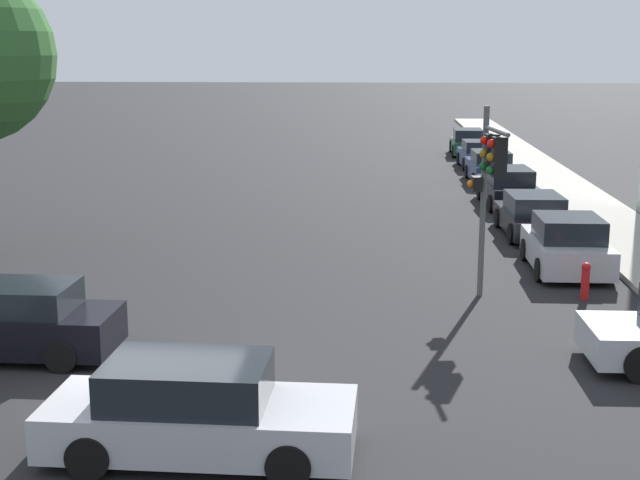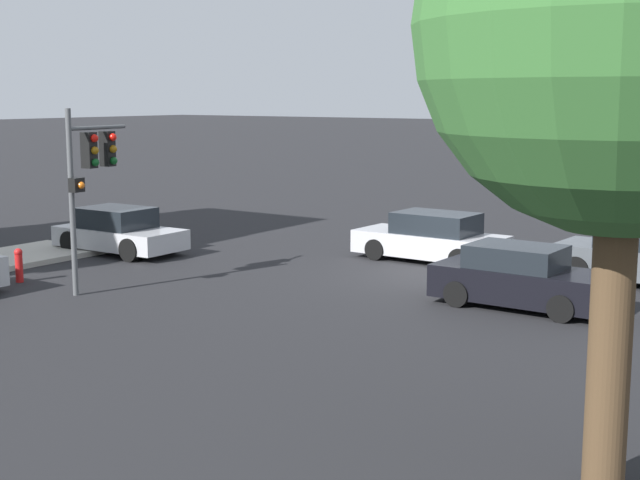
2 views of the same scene
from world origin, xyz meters
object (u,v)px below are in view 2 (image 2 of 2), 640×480
object	(u,v)px
crossing_car_1	(432,238)
crossing_car_2	(636,257)
street_tree	(627,27)
crossing_car_0	(520,278)
traffic_signal	(91,165)
fire_hydrant	(19,264)
crossing_car_3	(119,232)

from	to	relation	value
crossing_car_1	crossing_car_2	world-z (taller)	crossing_car_1
street_tree	crossing_car_1	size ratio (longest dim) A/B	1.80
crossing_car_0	traffic_signal	bearing A→B (deg)	-154.77
traffic_signal	crossing_car_2	world-z (taller)	traffic_signal
crossing_car_2	fire_hydrant	xyz separation A→B (m)	(13.63, 9.22, -0.21)
crossing_car_3	crossing_car_0	bearing A→B (deg)	-0.02
traffic_signal	crossing_car_1	distance (m)	10.33
street_tree	crossing_car_0	size ratio (longest dim) A/B	2.01
crossing_car_1	crossing_car_2	distance (m)	5.96
crossing_car_0	fire_hydrant	world-z (taller)	crossing_car_0
crossing_car_1	fire_hydrant	bearing A→B (deg)	50.89
traffic_signal	crossing_car_2	size ratio (longest dim) A/B	1.13
crossing_car_1	crossing_car_3	distance (m)	9.84
crossing_car_2	crossing_car_3	bearing A→B (deg)	19.73
crossing_car_1	street_tree	bearing A→B (deg)	126.62
street_tree	crossing_car_1	xyz separation A→B (m)	(9.10, -12.84, -5.05)
traffic_signal	fire_hydrant	size ratio (longest dim) A/B	5.04
street_tree	crossing_car_3	xyz separation A→B (m)	(17.91, -8.46, -5.05)
crossing_car_1	crossing_car_2	xyz separation A→B (m)	(-5.96, -0.21, 0.00)
street_tree	fire_hydrant	size ratio (longest dim) A/B	9.02
crossing_car_0	crossing_car_2	size ratio (longest dim) A/B	1.01
traffic_signal	fire_hydrant	xyz separation A→B (m)	(2.46, 0.45, -2.73)
traffic_signal	crossing_car_0	distance (m)	10.93
crossing_car_0	crossing_car_2	world-z (taller)	crossing_car_0
street_tree	crossing_car_0	distance (m)	11.08
crossing_car_3	fire_hydrant	world-z (taller)	crossing_car_3
street_tree	crossing_car_3	size ratio (longest dim) A/B	1.95
crossing_car_1	crossing_car_0	bearing A→B (deg)	138.54
street_tree	traffic_signal	bearing A→B (deg)	-16.70
traffic_signal	crossing_car_3	distance (m)	6.06
crossing_car_1	fire_hydrant	world-z (taller)	crossing_car_1
crossing_car_0	crossing_car_2	bearing A→B (deg)	71.75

